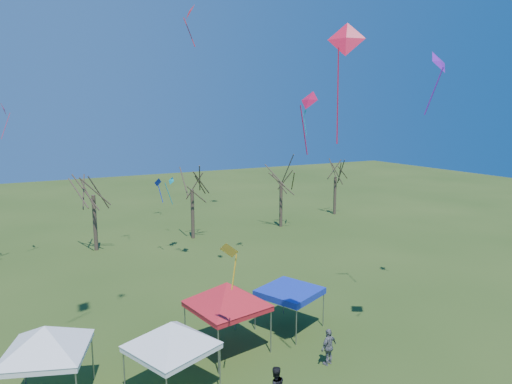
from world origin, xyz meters
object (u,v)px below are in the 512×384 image
tent_white_west (45,331)px  tree_2 (92,175)px  tent_red (227,287)px  tent_blue (290,292)px  tree_3 (192,172)px  person_grey (329,347)px  tree_5 (336,164)px  tree_4 (281,167)px  tent_white_mid (171,327)px

tent_white_west → tree_2: bearing=76.1°
tree_2 → tent_red: (2.79, -19.99, -3.12)m
tent_white_west → tent_blue: tent_white_west is taller
tree_2 → tree_3: 8.41m
tent_white_west → person_grey: 11.88m
tree_2 → tree_5: size_ratio=1.10×
person_grey → tent_blue: bearing=-110.8°
tent_white_west → tree_4: bearing=41.2°
tree_4 → person_grey: bearing=-116.5°
tree_3 → tree_4: bearing=-0.3°
tent_white_mid → tree_2: bearing=88.4°
tree_4 → tent_white_west: tree_4 is taller
tree_5 → tent_blue: 29.02m
tree_5 → tent_white_west: size_ratio=1.90×
tree_4 → tent_white_west: bearing=-138.8°
tent_white_mid → tent_red: tent_red is taller
tree_3 → tree_4: tree_3 is taller
tent_red → tree_2: bearing=97.9°
tree_2 → tree_4: bearing=-1.2°
tent_blue → tent_red: bearing=-172.5°
tent_blue → tent_white_west: bearing=-175.9°
tent_white_west → tent_red: tent_red is taller
tree_5 → person_grey: size_ratio=4.41×
tent_red → tent_blue: (3.82, 0.50, -1.17)m
person_grey → tree_4: bearing=-132.2°
tent_white_mid → tent_white_west: bearing=157.8°
tent_white_mid → tent_red: size_ratio=0.86×
tent_white_west → person_grey: (11.30, -2.99, -2.12)m
tent_red → tree_3: bearing=74.1°
tent_blue → person_grey: size_ratio=2.14×
tree_4 → tree_2: bearing=178.8°
tree_4 → tent_white_west: size_ratio=2.01×
tent_white_west → person_grey: size_ratio=2.31×
tree_5 → tent_white_mid: (-26.71, -23.83, -2.83)m
tent_white_west → tent_white_mid: bearing=-22.2°
tent_white_mid → tent_blue: tent_white_mid is taller
tent_white_west → tent_red: size_ratio=0.89×
tree_5 → person_grey: tree_5 is taller
tree_4 → tent_white_west: 30.43m
tent_red → tent_white_west: bearing=-177.5°
tent_red → person_grey: 5.34m
tree_2 → tent_white_west: (-5.04, -20.33, -3.32)m
tree_3 → person_grey: 23.67m
tent_blue → tree_3: bearing=84.7°
person_grey → tent_white_west: bearing=-30.4°
tent_white_west → tree_3: bearing=56.1°
tree_3 → tent_red: (-5.61, -19.66, -2.91)m
tree_3 → person_grey: size_ratio=4.67×
tree_2 → tent_red: size_ratio=1.86×
tent_white_mid → tent_red: 4.04m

